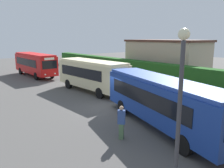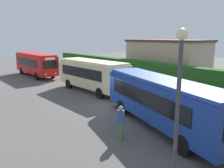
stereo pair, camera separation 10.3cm
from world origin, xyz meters
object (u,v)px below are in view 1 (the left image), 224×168
(bus_cream, at_px, (92,74))
(person_center, at_px, (121,121))
(lamppost, at_px, (180,98))
(bus_red, at_px, (35,63))
(person_left, at_px, (168,99))
(bus_blue, at_px, (162,100))
(traffic_cone, at_px, (164,91))

(bus_cream, relative_size, person_center, 4.83)
(lamppost, bearing_deg, bus_cream, 156.52)
(bus_red, distance_m, person_left, 21.75)
(bus_blue, relative_size, person_center, 5.72)
(person_center, xyz_separation_m, traffic_cone, (-5.08, 9.90, -0.70))
(person_left, distance_m, person_center, 6.05)
(bus_blue, height_order, traffic_cone, bus_blue)
(person_center, relative_size, traffic_cone, 3.11)
(person_center, bearing_deg, lamppost, 29.79)
(bus_blue, xyz_separation_m, traffic_cone, (-5.35, 6.91, -1.46))
(bus_cream, distance_m, traffic_cone, 7.39)
(bus_cream, distance_m, person_left, 8.93)
(bus_cream, xyz_separation_m, lamppost, (14.99, -6.51, 1.73))
(bus_red, height_order, person_left, bus_red)
(bus_cream, height_order, lamppost, lamppost)
(bus_red, relative_size, person_left, 5.73)
(bus_blue, bearing_deg, person_center, -80.86)
(person_left, bearing_deg, bus_blue, -40.13)
(person_center, height_order, lamppost, lamppost)
(bus_red, relative_size, bus_blue, 0.92)
(person_center, distance_m, lamppost, 5.57)
(bus_blue, distance_m, traffic_cone, 8.86)
(bus_red, distance_m, person_center, 23.42)
(bus_cream, relative_size, lamppost, 1.58)
(person_left, bearing_deg, traffic_cone, 150.36)
(person_left, height_order, person_center, person_center)
(bus_red, bearing_deg, person_center, -10.59)
(bus_red, bearing_deg, traffic_cone, 17.48)
(traffic_cone, bearing_deg, bus_blue, -52.25)
(person_center, distance_m, traffic_cone, 11.15)
(traffic_cone, bearing_deg, person_left, -48.24)
(bus_red, xyz_separation_m, traffic_cone, (18.02, 6.16, -1.54))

